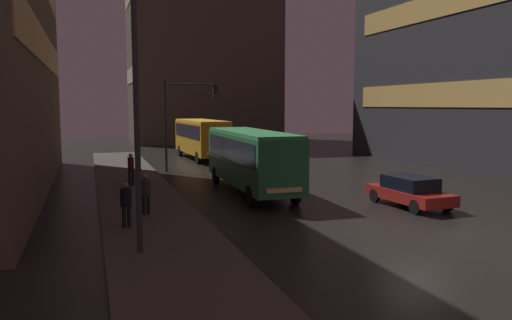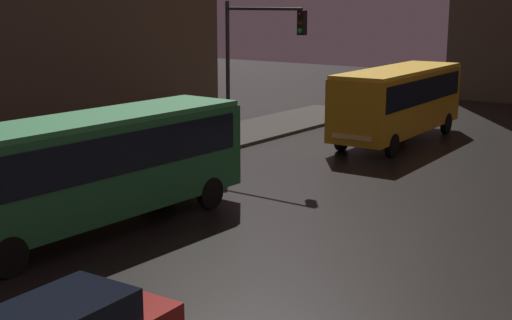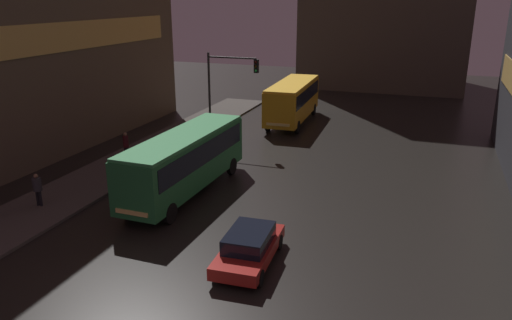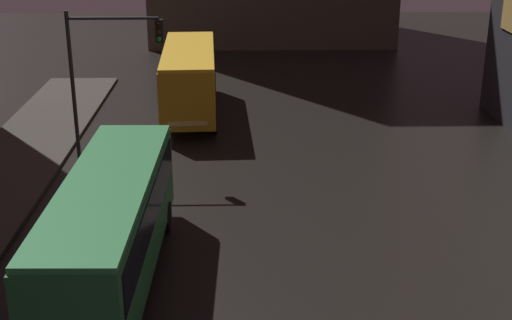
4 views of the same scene
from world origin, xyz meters
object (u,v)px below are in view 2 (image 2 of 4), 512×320
object	(u,v)px
pedestrian_mid	(57,145)
traffic_light_main	(253,54)
bus_near	(95,161)
bus_far	(399,97)

from	to	relation	value
pedestrian_mid	traffic_light_main	xyz separation A→B (m)	(4.19, 6.39, 3.13)
bus_near	traffic_light_main	xyz separation A→B (m)	(-1.74, 9.74, 2.33)
bus_near	bus_far	bearing A→B (deg)	-92.49
bus_far	traffic_light_main	world-z (taller)	traffic_light_main
bus_near	traffic_light_main	distance (m)	10.17
bus_near	pedestrian_mid	world-z (taller)	bus_near
bus_far	traffic_light_main	bearing A→B (deg)	66.57
bus_near	pedestrian_mid	xyz separation A→B (m)	(-5.94, 3.35, -0.80)
bus_near	pedestrian_mid	size ratio (longest dim) A/B	5.52
bus_near	bus_far	distance (m)	17.14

